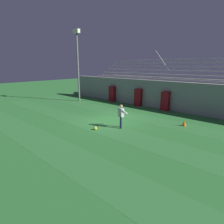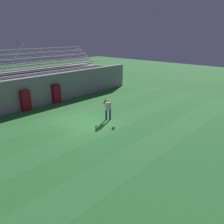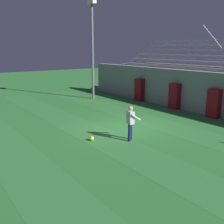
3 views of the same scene
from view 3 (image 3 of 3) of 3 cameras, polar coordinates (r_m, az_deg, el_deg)
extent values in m
plane|color=#2D7533|center=(14.46, 2.48, -3.50)|extent=(80.00, 80.00, 0.00)
cube|color=#337A38|center=(11.90, -21.05, -8.26)|extent=(28.00, 2.06, 0.01)
cube|color=#337A38|center=(13.42, -3.85, -4.87)|extent=(28.00, 2.06, 0.01)
cube|color=#337A38|center=(15.89, 8.82, -2.06)|extent=(28.00, 2.06, 0.01)
cube|color=gray|center=(18.80, 18.28, 4.19)|extent=(24.00, 0.60, 2.80)
cube|color=maroon|center=(19.41, 13.44, 3.34)|extent=(0.80, 0.44, 1.84)
cube|color=maroon|center=(17.56, 21.27, 1.72)|extent=(0.80, 0.44, 1.84)
cube|color=maroon|center=(22.02, 5.97, 4.81)|extent=(0.80, 0.44, 1.84)
cube|color=gray|center=(21.03, 22.64, 4.90)|extent=(18.00, 4.60, 2.90)
cube|color=#B7B7BC|center=(19.24, 19.96, 8.92)|extent=(17.10, 0.36, 0.10)
cube|color=gray|center=(19.10, 19.56, 8.23)|extent=(17.10, 0.60, 0.04)
cube|color=#B7B7BC|center=(19.80, 21.21, 10.09)|extent=(17.10, 0.36, 0.10)
cube|color=gray|center=(19.65, 20.83, 9.43)|extent=(17.10, 0.60, 0.04)
cube|color=#B7B7BC|center=(20.38, 22.41, 11.19)|extent=(17.10, 0.36, 0.10)
cube|color=gray|center=(20.22, 22.04, 10.55)|extent=(17.10, 0.60, 0.04)
cube|color=gray|center=(20.80, 23.20, 11.62)|extent=(17.10, 0.60, 0.04)
cylinder|color=#B7B7BC|center=(20.72, 21.71, 14.19)|extent=(0.06, 3.33, 2.05)
cylinder|color=slate|center=(22.67, -4.25, 12.64)|extent=(0.20, 0.20, 7.78)
cube|color=#F2EDCC|center=(22.98, -4.45, 22.95)|extent=(0.90, 0.36, 0.44)
cylinder|color=#19194C|center=(12.61, 4.13, -4.15)|extent=(0.16, 0.16, 0.82)
cylinder|color=#19194C|center=(12.34, 3.83, -4.56)|extent=(0.16, 0.16, 0.82)
cube|color=silver|center=(12.27, 4.04, -1.20)|extent=(0.42, 0.31, 0.60)
sphere|color=tan|center=(12.17, 4.07, 0.81)|extent=(0.22, 0.22, 0.22)
cylinder|color=silver|center=(12.53, 4.06, -0.65)|extent=(0.18, 0.49, 0.37)
cylinder|color=silver|center=(12.13, 5.17, -1.16)|extent=(0.18, 0.49, 0.37)
cube|color=silver|center=(12.63, 4.93, -1.17)|extent=(0.13, 0.13, 0.08)
cube|color=silver|center=(12.30, 5.87, -1.60)|extent=(0.13, 0.13, 0.08)
sphere|color=yellow|center=(12.51, -4.43, -5.75)|extent=(0.22, 0.22, 0.22)
camera|label=1|loc=(2.34, -99.60, 0.54)|focal=30.00mm
camera|label=2|loc=(21.21, -47.67, 15.06)|focal=35.00mm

